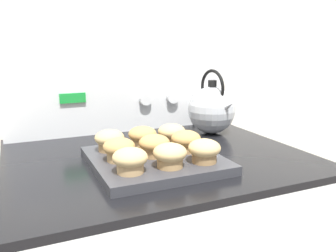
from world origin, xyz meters
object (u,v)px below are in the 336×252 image
(muffin_pan, at_px, (155,160))
(muffin_r0_c0, at_px, (130,160))
(tea_kettle, at_px, (212,109))
(muffin_r0_c2, at_px, (204,150))
(muffin_r1_c2, at_px, (186,141))
(muffin_r1_c0, at_px, (119,149))
(muffin_r2_c0, at_px, (110,140))
(muffin_r2_c2, at_px, (172,133))
(muffin_r1_c1, at_px, (154,145))
(muffin_r0_c1, at_px, (170,155))
(muffin_r2_c1, at_px, (143,136))

(muffin_pan, relative_size, muffin_r0_c0, 4.01)
(muffin_r0_c0, distance_m, tea_kettle, 0.48)
(tea_kettle, bearing_deg, muffin_r0_c2, -123.44)
(muffin_r1_c2, bearing_deg, muffin_r1_c0, -179.33)
(muffin_r2_c0, bearing_deg, muffin_r1_c2, -26.08)
(muffin_r2_c2, bearing_deg, muffin_r1_c1, -134.56)
(muffin_r1_c2, distance_m, tea_kettle, 0.29)
(muffin_r0_c1, distance_m, muffin_r1_c1, 0.09)
(muffin_r2_c1, distance_m, muffin_r2_c2, 0.08)
(muffin_r2_c1, bearing_deg, muffin_r1_c0, -135.44)
(muffin_pan, relative_size, muffin_r2_c0, 4.01)
(muffin_r1_c1, bearing_deg, muffin_r0_c2, -44.35)
(muffin_pan, distance_m, muffin_r2_c0, 0.13)
(muffin_pan, height_order, muffin_r0_c2, muffin_r0_c2)
(muffin_pan, xyz_separation_m, muffin_r2_c1, (0.00, 0.09, 0.04))
(muffin_r2_c0, distance_m, muffin_r2_c1, 0.09)
(muffin_r1_c1, bearing_deg, muffin_r2_c1, 87.92)
(muffin_r1_c1, height_order, tea_kettle, tea_kettle)
(muffin_r0_c0, xyz_separation_m, muffin_r1_c0, (0.00, 0.09, 0.00))
(muffin_r0_c1, relative_size, tea_kettle, 0.36)
(muffin_r0_c1, relative_size, muffin_r2_c0, 1.00)
(muffin_r2_c1, height_order, muffin_r2_c2, same)
(muffin_r2_c1, bearing_deg, muffin_r2_c2, -2.94)
(muffin_r0_c2, xyz_separation_m, muffin_r2_c0, (-0.17, 0.18, 0.00))
(muffin_r2_c2, bearing_deg, muffin_r2_c0, 179.13)
(muffin_r2_c2, bearing_deg, muffin_r0_c1, -115.66)
(muffin_r1_c1, distance_m, muffin_r1_c2, 0.09)
(muffin_pan, bearing_deg, muffin_r2_c0, 134.87)
(muffin_r0_c0, bearing_deg, muffin_r1_c2, 26.58)
(muffin_pan, bearing_deg, muffin_r0_c2, -45.39)
(muffin_r2_c2, bearing_deg, muffin_r1_c0, -153.92)
(muffin_pan, distance_m, muffin_r2_c2, 0.13)
(muffin_r0_c0, distance_m, muffin_r2_c2, 0.24)
(muffin_pan, bearing_deg, muffin_r1_c1, -120.23)
(muffin_r1_c1, relative_size, muffin_r2_c2, 1.00)
(muffin_pan, height_order, muffin_r0_c1, muffin_r0_c1)
(muffin_pan, bearing_deg, muffin_r0_c0, -136.33)
(muffin_r1_c0, xyz_separation_m, muffin_r1_c2, (0.17, 0.00, 0.00))
(muffin_r1_c1, relative_size, tea_kettle, 0.36)
(muffin_r0_c0, distance_m, muffin_r1_c2, 0.20)
(muffin_r0_c2, bearing_deg, muffin_r2_c2, 90.95)
(muffin_r0_c1, distance_m, muffin_r2_c0, 0.20)
(muffin_r2_c0, relative_size, muffin_r2_c1, 1.00)
(muffin_pan, height_order, muffin_r0_c0, muffin_r0_c0)
(muffin_r0_c2, bearing_deg, tea_kettle, 56.56)
(muffin_r1_c0, xyz_separation_m, muffin_r1_c1, (0.09, -0.00, 0.00))
(muffin_pan, xyz_separation_m, muffin_r1_c2, (0.09, 0.00, 0.04))
(muffin_r0_c2, xyz_separation_m, muffin_r1_c1, (-0.09, 0.09, 0.00))
(muffin_r0_c2, distance_m, muffin_r1_c2, 0.09)
(muffin_r1_c2, relative_size, muffin_r2_c2, 1.00)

